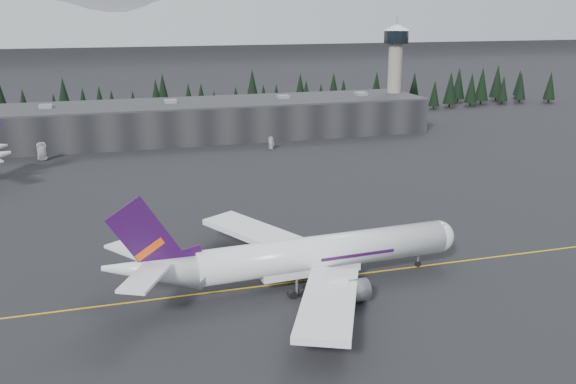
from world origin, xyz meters
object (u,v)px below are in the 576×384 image
object	(u,v)px
jet_main	(295,257)
control_tower	(395,64)
gse_vehicle_a	(42,158)
terminal	(200,120)
gse_vehicle_b	(272,147)

from	to	relation	value
jet_main	control_tower	bearing A→B (deg)	55.22
jet_main	gse_vehicle_a	distance (m)	115.73
terminal	gse_vehicle_a	distance (m)	55.58
gse_vehicle_a	gse_vehicle_b	distance (m)	69.50
gse_vehicle_b	terminal	bearing A→B (deg)	-173.08
terminal	jet_main	world-z (taller)	jet_main
terminal	gse_vehicle_b	bearing A→B (deg)	-54.56
gse_vehicle_a	gse_vehicle_b	xyz separation A→B (m)	(69.37, -4.30, -0.07)
gse_vehicle_b	jet_main	bearing A→B (deg)	-41.91
terminal	gse_vehicle_b	distance (m)	32.34
control_tower	gse_vehicle_b	bearing A→B (deg)	-152.88
control_tower	terminal	bearing A→B (deg)	-177.71
terminal	jet_main	bearing A→B (deg)	-92.62
control_tower	jet_main	distance (m)	155.20
control_tower	jet_main	bearing A→B (deg)	-121.65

